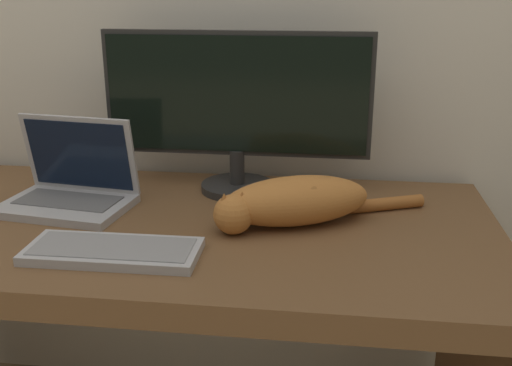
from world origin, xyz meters
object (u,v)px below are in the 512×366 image
at_px(cat, 293,201).
at_px(external_keyboard, 113,251).
at_px(monitor, 237,106).
at_px(laptop, 70,189).

bearing_deg(cat, external_keyboard, -170.74).
xyz_separation_m(monitor, laptop, (-0.40, -0.18, -0.19)).
bearing_deg(external_keyboard, laptop, 127.21).
bearing_deg(laptop, cat, 3.01).
xyz_separation_m(monitor, external_keyboard, (-0.19, -0.44, -0.22)).
bearing_deg(cat, monitor, 104.68).
relative_size(external_keyboard, cat, 0.72).
distance_m(laptop, cat, 0.57).
distance_m(laptop, external_keyboard, 0.34).
xyz_separation_m(monitor, cat, (0.17, -0.22, -0.17)).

